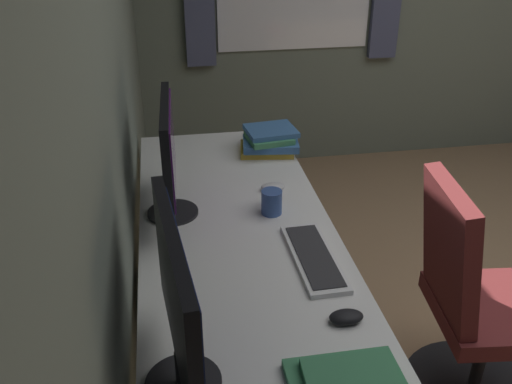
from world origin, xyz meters
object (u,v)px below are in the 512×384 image
at_px(book_stack_near, 269,141).
at_px(book_stack_far, 348,382).
at_px(monitor_primary, 178,302).
at_px(mouse_main, 273,187).
at_px(drawer_pedestal, 239,339).
at_px(coffee_mug, 271,202).
at_px(mouse_spare, 346,317).
at_px(office_chair, 473,313).
at_px(keyboard_main, 314,257).
at_px(monitor_secondary, 169,153).

bearing_deg(book_stack_near, book_stack_far, 177.01).
distance_m(monitor_primary, mouse_main, 1.13).
xyz_separation_m(drawer_pedestal, coffee_mug, (0.28, -0.18, 0.43)).
relative_size(mouse_main, book_stack_near, 0.35).
relative_size(book_stack_near, coffee_mug, 2.43).
distance_m(mouse_spare, book_stack_near, 1.24).
bearing_deg(office_chair, keyboard_main, 84.52).
bearing_deg(monitor_secondary, monitor_primary, 179.46).
height_order(monitor_primary, mouse_spare, monitor_primary).
bearing_deg(monitor_primary, coffee_mug, -25.23).
bearing_deg(office_chair, monitor_primary, 111.42).
xyz_separation_m(mouse_main, book_stack_far, (-1.09, 0.02, 0.00)).
bearing_deg(book_stack_far, keyboard_main, -6.03).
bearing_deg(mouse_spare, book_stack_far, 163.45).
bearing_deg(monitor_primary, book_stack_far, -101.18).
relative_size(drawer_pedestal, monitor_secondary, 1.33).
xyz_separation_m(drawer_pedestal, book_stack_near, (0.85, -0.28, 0.44)).
relative_size(mouse_spare, coffee_mug, 0.85).
height_order(mouse_spare, book_stack_near, book_stack_near).
bearing_deg(keyboard_main, drawer_pedestal, 75.92).
distance_m(drawer_pedestal, mouse_main, 0.65).
bearing_deg(drawer_pedestal, keyboard_main, -104.08).
xyz_separation_m(monitor_secondary, book_stack_near, (0.51, -0.48, -0.20)).
bearing_deg(coffee_mug, office_chair, -119.96).
bearing_deg(drawer_pedestal, office_chair, -98.08).
relative_size(monitor_primary, monitor_secondary, 1.07).
bearing_deg(mouse_main, keyboard_main, -175.58).
xyz_separation_m(drawer_pedestal, mouse_spare, (-0.39, -0.27, 0.40)).
height_order(book_stack_near, coffee_mug, book_stack_near).
bearing_deg(mouse_main, mouse_spare, -176.40).
distance_m(keyboard_main, office_chair, 0.68).
height_order(mouse_main, office_chair, office_chair).
bearing_deg(office_chair, drawer_pedestal, 81.92).
height_order(mouse_spare, coffee_mug, coffee_mug).
bearing_deg(coffee_mug, monitor_secondary, 81.47).
relative_size(keyboard_main, book_stack_far, 1.41).
xyz_separation_m(book_stack_far, coffee_mug, (0.91, 0.02, 0.03)).
bearing_deg(keyboard_main, office_chair, -95.48).
bearing_deg(book_stack_far, coffee_mug, 1.44).
relative_size(keyboard_main, coffee_mug, 3.47).
bearing_deg(mouse_spare, monitor_primary, 108.53).
relative_size(drawer_pedestal, book_stack_far, 2.32).
distance_m(monitor_primary, monitor_secondary, 0.89).
relative_size(mouse_main, book_stack_far, 0.35).
bearing_deg(mouse_main, coffee_mug, 166.97).
relative_size(monitor_secondary, book_stack_near, 1.76).
bearing_deg(book_stack_far, mouse_main, -1.01).
bearing_deg(monitor_primary, office_chair, -68.58).
relative_size(drawer_pedestal, mouse_main, 6.68).
bearing_deg(drawer_pedestal, monitor_secondary, 31.53).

